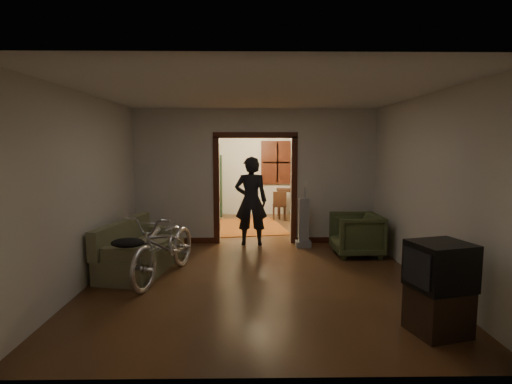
{
  "coord_description": "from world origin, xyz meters",
  "views": [
    {
      "loc": [
        -0.11,
        -7.56,
        2.05
      ],
      "look_at": [
        0.0,
        -0.3,
        1.2
      ],
      "focal_mm": 28.0,
      "sensor_mm": 36.0,
      "label": 1
    }
  ],
  "objects_px": {
    "sofa": "(142,245)",
    "locker": "(206,186)",
    "desk": "(296,204)",
    "bicycle": "(165,245)",
    "person": "(251,201)",
    "armchair": "(356,234)"
  },
  "relations": [
    {
      "from": "sofa",
      "to": "locker",
      "type": "height_order",
      "value": "locker"
    },
    {
      "from": "sofa",
      "to": "desk",
      "type": "distance_m",
      "value": 5.67
    },
    {
      "from": "bicycle",
      "to": "person",
      "type": "relative_size",
      "value": 1.08
    },
    {
      "from": "armchair",
      "to": "locker",
      "type": "relative_size",
      "value": 0.49
    },
    {
      "from": "locker",
      "to": "desk",
      "type": "xyz_separation_m",
      "value": [
        2.59,
        -0.28,
        -0.49
      ]
    },
    {
      "from": "bicycle",
      "to": "locker",
      "type": "height_order",
      "value": "locker"
    },
    {
      "from": "locker",
      "to": "sofa",
      "type": "bearing_deg",
      "value": -106.36
    },
    {
      "from": "sofa",
      "to": "person",
      "type": "distance_m",
      "value": 2.51
    },
    {
      "from": "sofa",
      "to": "armchair",
      "type": "height_order",
      "value": "sofa"
    },
    {
      "from": "bicycle",
      "to": "person",
      "type": "bearing_deg",
      "value": 71.54
    },
    {
      "from": "locker",
      "to": "bicycle",
      "type": "bearing_deg",
      "value": -101.01
    },
    {
      "from": "locker",
      "to": "desk",
      "type": "bearing_deg",
      "value": -16.88
    },
    {
      "from": "armchair",
      "to": "locker",
      "type": "xyz_separation_m",
      "value": [
        -3.26,
        4.2,
        0.49
      ]
    },
    {
      "from": "sofa",
      "to": "desk",
      "type": "xyz_separation_m",
      "value": [
        3.09,
        4.75,
        -0.01
      ]
    },
    {
      "from": "person",
      "to": "locker",
      "type": "relative_size",
      "value": 1.03
    },
    {
      "from": "sofa",
      "to": "person",
      "type": "relative_size",
      "value": 0.98
    },
    {
      "from": "bicycle",
      "to": "desk",
      "type": "bearing_deg",
      "value": 77.24
    },
    {
      "from": "bicycle",
      "to": "sofa",
      "type": "bearing_deg",
      "value": 153.69
    },
    {
      "from": "sofa",
      "to": "locker",
      "type": "xyz_separation_m",
      "value": [
        0.5,
        5.03,
        0.48
      ]
    },
    {
      "from": "sofa",
      "to": "armchair",
      "type": "distance_m",
      "value": 3.85
    },
    {
      "from": "sofa",
      "to": "bicycle",
      "type": "relative_size",
      "value": 0.91
    },
    {
      "from": "locker",
      "to": "person",
      "type": "bearing_deg",
      "value": -79.55
    }
  ]
}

